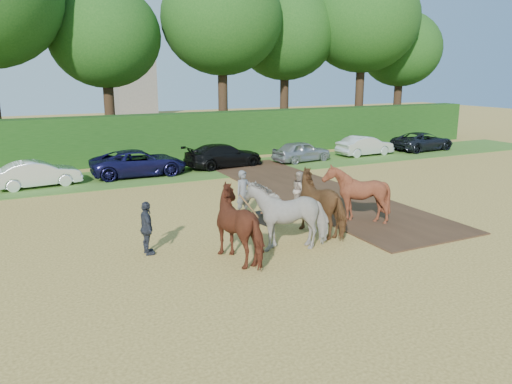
# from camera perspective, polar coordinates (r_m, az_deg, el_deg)

# --- Properties ---
(ground) EXTENTS (120.00, 120.00, 0.00)m
(ground) POSITION_cam_1_polar(r_m,az_deg,el_deg) (18.01, 13.92, -5.03)
(ground) COLOR gold
(ground) RESTS_ON ground
(earth_strip) EXTENTS (4.50, 17.00, 0.05)m
(earth_strip) POSITION_cam_1_polar(r_m,az_deg,el_deg) (24.30, 6.11, 0.18)
(earth_strip) COLOR #472D1C
(earth_strip) RESTS_ON ground
(grass_verge) EXTENTS (50.00, 5.00, 0.03)m
(grass_verge) POSITION_cam_1_polar(r_m,az_deg,el_deg) (29.72, -3.54, 2.67)
(grass_verge) COLOR #38601E
(grass_verge) RESTS_ON ground
(hedgerow) EXTENTS (46.00, 1.60, 3.00)m
(hedgerow) POSITION_cam_1_polar(r_m,az_deg,el_deg) (33.65, -6.54, 6.44)
(hedgerow) COLOR #14380F
(hedgerow) RESTS_ON ground
(spectator_near) EXTENTS (0.91, 0.97, 1.59)m
(spectator_near) POSITION_cam_1_polar(r_m,az_deg,el_deg) (20.99, 5.02, 0.23)
(spectator_near) COLOR #C4B19A
(spectator_near) RESTS_ON ground
(spectator_far) EXTENTS (0.42, 1.01, 1.72)m
(spectator_far) POSITION_cam_1_polar(r_m,az_deg,el_deg) (15.99, -12.37, -4.07)
(spectator_far) COLOR #242730
(spectator_far) RESTS_ON ground
(plough_team) EXTENTS (7.42, 6.01, 2.22)m
(plough_team) POSITION_cam_1_polar(r_m,az_deg,el_deg) (17.16, 5.60, -1.76)
(plough_team) COLOR #5B2816
(plough_team) RESTS_ON ground
(parked_cars) EXTENTS (30.59, 3.12, 1.45)m
(parked_cars) POSITION_cam_1_polar(r_m,az_deg,el_deg) (30.94, 0.86, 4.41)
(parked_cars) COLOR white
(parked_cars) RESTS_ON ground
(treeline) EXTENTS (48.70, 10.60, 14.21)m
(treeline) POSITION_cam_1_polar(r_m,az_deg,el_deg) (36.09, -11.35, 18.64)
(treeline) COLOR #382616
(treeline) RESTS_ON ground
(church) EXTENTS (5.20, 5.20, 27.00)m
(church) POSITION_cam_1_polar(r_m,az_deg,el_deg) (70.12, -14.26, 19.81)
(church) COLOR slate
(church) RESTS_ON ground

